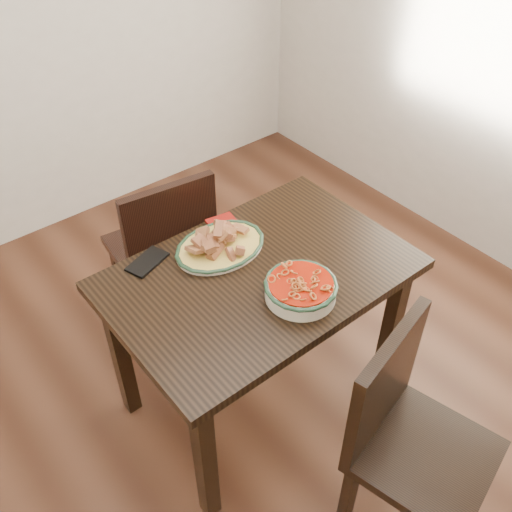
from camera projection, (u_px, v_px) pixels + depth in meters
floor at (236, 401)px, 2.57m from camera, size 3.50×3.50×0.00m
wall_back at (8, 2)px, 2.74m from camera, size 3.50×0.10×2.60m
dining_table at (259, 292)px, 2.18m from camera, size 1.12×0.74×0.75m
chair_far at (165, 247)px, 2.60m from camera, size 0.47×0.47×0.89m
chair_near at (406, 431)px, 1.89m from camera, size 0.51×0.51×0.89m
fish_plate at (220, 240)px, 2.18m from camera, size 0.36×0.28×0.11m
noodle_bowl at (301, 287)px, 1.98m from camera, size 0.26×0.26×0.08m
smartphone at (147, 262)px, 2.14m from camera, size 0.18×0.13×0.01m
napkin at (222, 223)px, 2.32m from camera, size 0.13×0.11×0.01m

